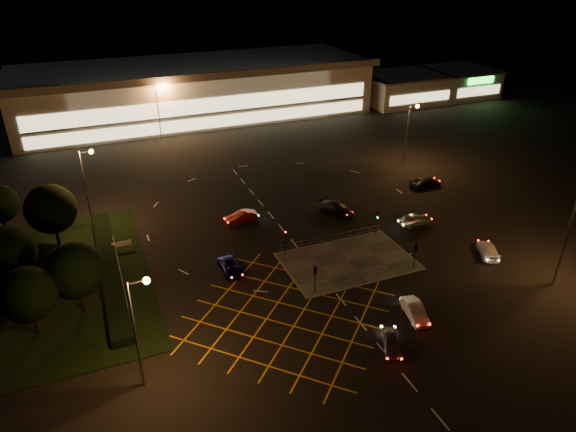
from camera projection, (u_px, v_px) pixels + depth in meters
name	position (u px, v px, depth m)	size (l,w,h in m)	color
ground	(324.00, 257.00, 58.74)	(180.00, 180.00, 0.00)	black
pedestrian_island	(348.00, 261.00, 57.75)	(14.00, 9.00, 0.12)	#4C4944
grass_verge	(61.00, 282.00, 54.20)	(18.00, 30.00, 0.08)	black
hedge	(109.00, 268.00, 55.68)	(2.00, 26.00, 1.00)	black
supermarket	(195.00, 89.00, 107.14)	(72.00, 26.50, 10.50)	beige
retail_unit_a	(402.00, 88.00, 117.07)	(18.80, 14.80, 6.35)	beige
retail_unit_b	(459.00, 82.00, 122.46)	(14.80, 14.80, 6.35)	beige
streetlight_sw	(139.00, 318.00, 38.59)	(1.78, 0.56, 10.03)	slate
streetlight_se	(572.00, 228.00, 51.12)	(1.78, 0.56, 10.03)	slate
streetlight_nw	(87.00, 177.00, 62.54)	(1.78, 0.56, 10.03)	slate
streetlight_ne	(410.00, 127.00, 80.37)	(1.78, 0.56, 10.03)	slate
streetlight_far_left	(160.00, 105.00, 91.88)	(1.78, 0.56, 10.03)	slate
streetlight_far_right	(352.00, 83.00, 107.02)	(1.78, 0.56, 10.03)	slate
signal_sw	(315.00, 274.00, 51.38)	(0.28, 0.30, 3.15)	black
signal_se	(416.00, 250.00, 55.43)	(0.28, 0.30, 3.15)	black
signal_nw	(285.00, 237.00, 57.94)	(0.28, 0.30, 3.15)	black
signal_ne	(377.00, 218.00, 61.98)	(0.28, 0.30, 3.15)	black
tree_a	(28.00, 295.00, 44.98)	(5.04, 5.04, 6.86)	black
tree_b	(8.00, 252.00, 50.73)	(5.40, 5.40, 7.35)	black
tree_c	(51.00, 209.00, 58.50)	(5.76, 5.76, 7.84)	black
tree_e	(75.00, 270.00, 47.83)	(5.40, 5.40, 7.35)	black
car_near_silver	(391.00, 342.00, 44.95)	(1.51, 3.75, 1.28)	#989A9E
car_queue_white	(415.00, 311.00, 48.79)	(1.46, 4.20, 1.38)	white
car_left_blue	(231.00, 267.00, 55.69)	(2.02, 4.37, 1.22)	#0B0C44
car_far_dkgrey	(337.00, 209.00, 68.00)	(2.07, 5.08, 1.47)	black
car_right_silver	(415.00, 219.00, 65.27)	(1.76, 4.38, 1.49)	#B1B5B9
car_circ_red	(241.00, 217.00, 65.97)	(1.48, 4.24, 1.40)	maroon
car_east_grey	(426.00, 182.00, 76.01)	(2.16, 4.69, 1.30)	black
car_approach_white	(488.00, 250.00, 58.72)	(1.87, 4.59, 1.33)	silver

